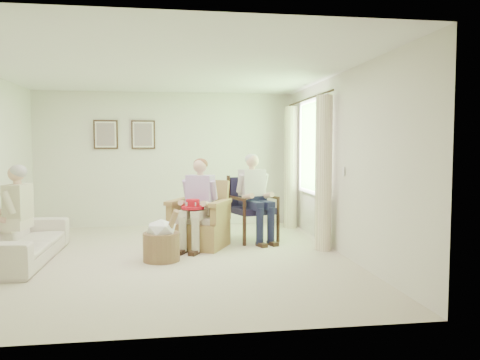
{
  "coord_description": "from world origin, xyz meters",
  "views": [
    {
      "loc": [
        0.1,
        -6.48,
        1.54
      ],
      "look_at": [
        1.1,
        0.39,
        1.05
      ],
      "focal_mm": 35.0,
      "sensor_mm": 36.0,
      "label": 1
    }
  ],
  "objects_px": {
    "wicker_armchair": "(199,226)",
    "hatbox": "(162,240)",
    "person_dark": "(254,191)",
    "red_hat": "(193,205)",
    "wood_armchair": "(252,206)",
    "person_wicker": "(200,197)",
    "sofa": "(19,238)",
    "person_sofa": "(14,209)"
  },
  "relations": [
    {
      "from": "wicker_armchair",
      "to": "hatbox",
      "type": "xyz_separation_m",
      "value": [
        -0.56,
        -0.83,
        -0.04
      ]
    },
    {
      "from": "person_dark",
      "to": "red_hat",
      "type": "height_order",
      "value": "person_dark"
    },
    {
      "from": "wood_armchair",
      "to": "red_hat",
      "type": "height_order",
      "value": "wood_armchair"
    },
    {
      "from": "person_dark",
      "to": "person_wicker",
      "type": "bearing_deg",
      "value": -174.59
    },
    {
      "from": "wicker_armchair",
      "to": "sofa",
      "type": "bearing_deg",
      "value": -140.94
    },
    {
      "from": "red_hat",
      "to": "hatbox",
      "type": "height_order",
      "value": "red_hat"
    },
    {
      "from": "person_wicker",
      "to": "person_dark",
      "type": "height_order",
      "value": "person_dark"
    },
    {
      "from": "wood_armchair",
      "to": "hatbox",
      "type": "relative_size",
      "value": 1.43
    },
    {
      "from": "person_wicker",
      "to": "red_hat",
      "type": "bearing_deg",
      "value": -96.23
    },
    {
      "from": "wicker_armchair",
      "to": "wood_armchair",
      "type": "xyz_separation_m",
      "value": [
        0.9,
        0.44,
        0.24
      ]
    },
    {
      "from": "wicker_armchair",
      "to": "red_hat",
      "type": "distance_m",
      "value": 0.49
    },
    {
      "from": "wood_armchair",
      "to": "person_wicker",
      "type": "relative_size",
      "value": 0.77
    },
    {
      "from": "person_sofa",
      "to": "hatbox",
      "type": "relative_size",
      "value": 1.76
    },
    {
      "from": "wicker_armchair",
      "to": "person_dark",
      "type": "relative_size",
      "value": 0.73
    },
    {
      "from": "wicker_armchair",
      "to": "hatbox",
      "type": "bearing_deg",
      "value": -98.18
    },
    {
      "from": "person_wicker",
      "to": "red_hat",
      "type": "relative_size",
      "value": 4.02
    },
    {
      "from": "person_dark",
      "to": "hatbox",
      "type": "height_order",
      "value": "person_dark"
    },
    {
      "from": "sofa",
      "to": "red_hat",
      "type": "height_order",
      "value": "red_hat"
    },
    {
      "from": "wicker_armchair",
      "to": "wood_armchair",
      "type": "bearing_deg",
      "value": 51.82
    },
    {
      "from": "wood_armchair",
      "to": "person_dark",
      "type": "distance_m",
      "value": 0.31
    },
    {
      "from": "hatbox",
      "to": "sofa",
      "type": "bearing_deg",
      "value": 172.58
    },
    {
      "from": "person_sofa",
      "to": "red_hat",
      "type": "distance_m",
      "value": 2.38
    },
    {
      "from": "wicker_armchair",
      "to": "sofa",
      "type": "relative_size",
      "value": 0.47
    },
    {
      "from": "wicker_armchair",
      "to": "red_hat",
      "type": "height_order",
      "value": "wicker_armchair"
    },
    {
      "from": "sofa",
      "to": "person_wicker",
      "type": "relative_size",
      "value": 1.61
    },
    {
      "from": "person_sofa",
      "to": "red_hat",
      "type": "relative_size",
      "value": 3.84
    },
    {
      "from": "person_sofa",
      "to": "hatbox",
      "type": "distance_m",
      "value": 1.95
    },
    {
      "from": "wood_armchair",
      "to": "red_hat",
      "type": "xyz_separation_m",
      "value": [
        -1.01,
        -0.76,
        0.12
      ]
    },
    {
      "from": "person_dark",
      "to": "hatbox",
      "type": "relative_size",
      "value": 1.93
    },
    {
      "from": "person_dark",
      "to": "red_hat",
      "type": "distance_m",
      "value": 1.18
    },
    {
      "from": "person_wicker",
      "to": "hatbox",
      "type": "bearing_deg",
      "value": -103.02
    },
    {
      "from": "wicker_armchair",
      "to": "person_sofa",
      "type": "distance_m",
      "value": 2.6
    },
    {
      "from": "wood_armchair",
      "to": "red_hat",
      "type": "distance_m",
      "value": 1.27
    },
    {
      "from": "person_sofa",
      "to": "person_wicker",
      "type": "bearing_deg",
      "value": 111.37
    },
    {
      "from": "sofa",
      "to": "person_sofa",
      "type": "distance_m",
      "value": 0.45
    },
    {
      "from": "wicker_armchair",
      "to": "hatbox",
      "type": "distance_m",
      "value": 1.0
    },
    {
      "from": "sofa",
      "to": "person_wicker",
      "type": "distance_m",
      "value": 2.54
    },
    {
      "from": "person_wicker",
      "to": "person_dark",
      "type": "xyz_separation_m",
      "value": [
        0.9,
        0.41,
        0.05
      ]
    },
    {
      "from": "wood_armchair",
      "to": "person_sofa",
      "type": "xyz_separation_m",
      "value": [
        -3.35,
        -1.2,
        0.17
      ]
    },
    {
      "from": "wicker_armchair",
      "to": "red_hat",
      "type": "xyz_separation_m",
      "value": [
        -0.11,
        -0.32,
        0.36
      ]
    },
    {
      "from": "person_dark",
      "to": "red_hat",
      "type": "relative_size",
      "value": 4.2
    },
    {
      "from": "hatbox",
      "to": "wicker_armchair",
      "type": "bearing_deg",
      "value": 56.21
    }
  ]
}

